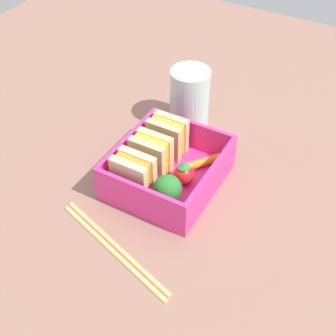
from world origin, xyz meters
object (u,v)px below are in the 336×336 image
object	(u,v)px
broccoli_floret	(168,189)
drinking_glass	(190,98)
carrot_stick_far_left	(204,162)
sandwich_center_left	(151,154)
strawberry_far_left	(185,172)
sandwich_left	(133,174)
sandwich_center	(167,136)
chopstick_pair	(113,247)

from	to	relation	value
broccoli_floret	drinking_glass	size ratio (longest dim) A/B	0.50
carrot_stick_far_left	sandwich_center_left	bearing A→B (deg)	125.91
strawberry_far_left	drinking_glass	distance (cm)	15.22
sandwich_left	sandwich_center	bearing A→B (deg)	0.00
sandwich_center	carrot_stick_far_left	size ratio (longest dim) A/B	1.07
sandwich_center	drinking_glass	world-z (taller)	drinking_glass
strawberry_far_left	sandwich_center_left	bearing A→B (deg)	94.38
sandwich_left	chopstick_pair	size ratio (longest dim) A/B	0.30
sandwich_center	sandwich_center_left	bearing A→B (deg)	180.00
sandwich_center	chopstick_pair	xyz separation A→B (cm)	(-18.36, -2.61, -3.71)
sandwich_center_left	broccoli_floret	xyz separation A→B (cm)	(-4.77, -5.34, -0.00)
sandwich_center_left	chopstick_pair	distance (cm)	14.47
sandwich_center	carrot_stick_far_left	world-z (taller)	sandwich_center
carrot_stick_far_left	chopstick_pair	xyz separation A→B (cm)	(-18.19, 3.53, -1.49)
broccoli_floret	chopstick_pair	distance (cm)	10.08
sandwich_center	strawberry_far_left	xyz separation A→B (cm)	(-4.22, -5.21, -1.33)
carrot_stick_far_left	drinking_glass	size ratio (longest dim) A/B	0.56
strawberry_far_left	drinking_glass	xyz separation A→B (cm)	(13.62, 6.45, 2.09)
carrot_stick_far_left	chopstick_pair	distance (cm)	18.58
broccoli_floret	chopstick_pair	size ratio (longest dim) A/B	0.25
sandwich_center_left	strawberry_far_left	xyz separation A→B (cm)	(0.40, -5.21, -1.33)
broccoli_floret	sandwich_left	bearing A→B (deg)	88.38
sandwich_center_left	broccoli_floret	distance (cm)	7.16
sandwich_center_left	broccoli_floret	world-z (taller)	sandwich_center_left
broccoli_floret	strawberry_far_left	size ratio (longest dim) A/B	1.42
sandwich_left	sandwich_center_left	bearing A→B (deg)	0.00
sandwich_center_left	sandwich_center	world-z (taller)	same
sandwich_left	sandwich_center	distance (cm)	9.24
drinking_glass	sandwich_center_left	bearing A→B (deg)	-174.95
sandwich_left	strawberry_far_left	distance (cm)	7.35
drinking_glass	broccoli_floret	bearing A→B (deg)	-160.69
broccoli_floret	drinking_glass	world-z (taller)	drinking_glass
chopstick_pair	drinking_glass	bearing A→B (deg)	7.90
sandwich_left	strawberry_far_left	xyz separation A→B (cm)	(5.02, -5.21, -1.33)
sandwich_left	sandwich_center_left	distance (cm)	4.62
sandwich_center	drinking_glass	bearing A→B (deg)	7.51
broccoli_floret	drinking_glass	xyz separation A→B (cm)	(18.79, 6.58, 0.76)
sandwich_center_left	drinking_glass	size ratio (longest dim) A/B	0.59
sandwich_center	strawberry_far_left	size ratio (longest dim) A/B	1.67
sandwich_center	strawberry_far_left	bearing A→B (deg)	-129.02
sandwich_left	drinking_glass	bearing A→B (deg)	3.80
sandwich_center	chopstick_pair	world-z (taller)	sandwich_center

